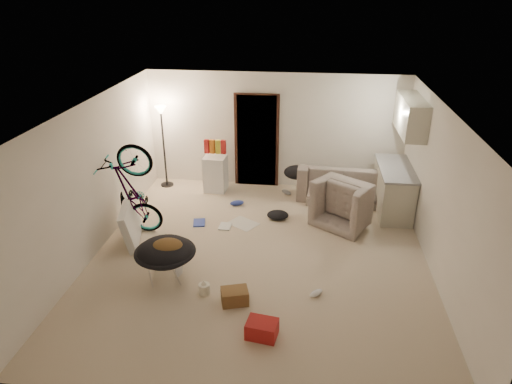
# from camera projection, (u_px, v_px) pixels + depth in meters

# --- Properties ---
(floor) EXTENTS (5.50, 6.00, 0.02)m
(floor) POSITION_uv_depth(u_px,v_px,m) (259.00, 257.00, 7.65)
(floor) COLOR beige
(floor) RESTS_ON ground
(ceiling) EXTENTS (5.50, 6.00, 0.02)m
(ceiling) POSITION_uv_depth(u_px,v_px,m) (260.00, 109.00, 6.59)
(ceiling) COLOR white
(ceiling) RESTS_ON wall_back
(wall_back) EXTENTS (5.50, 0.02, 2.50)m
(wall_back) POSITION_uv_depth(u_px,v_px,m) (275.00, 131.00, 9.83)
(wall_back) COLOR white
(wall_back) RESTS_ON floor
(wall_front) EXTENTS (5.50, 0.02, 2.50)m
(wall_front) POSITION_uv_depth(u_px,v_px,m) (225.00, 316.00, 4.41)
(wall_front) COLOR white
(wall_front) RESTS_ON floor
(wall_left) EXTENTS (0.02, 6.00, 2.50)m
(wall_left) POSITION_uv_depth(u_px,v_px,m) (91.00, 180.00, 7.42)
(wall_left) COLOR white
(wall_left) RESTS_ON floor
(wall_right) EXTENTS (0.02, 6.00, 2.50)m
(wall_right) POSITION_uv_depth(u_px,v_px,m) (443.00, 197.00, 6.82)
(wall_right) COLOR white
(wall_right) RESTS_ON floor
(doorway) EXTENTS (0.85, 0.10, 2.04)m
(doorway) POSITION_uv_depth(u_px,v_px,m) (257.00, 141.00, 9.93)
(doorway) COLOR black
(doorway) RESTS_ON floor
(door_trim) EXTENTS (0.97, 0.04, 2.10)m
(door_trim) POSITION_uv_depth(u_px,v_px,m) (257.00, 141.00, 9.90)
(door_trim) COLOR #371C13
(door_trim) RESTS_ON floor
(floor_lamp) EXTENTS (0.28, 0.28, 1.81)m
(floor_lamp) POSITION_uv_depth(u_px,v_px,m) (162.00, 129.00, 9.74)
(floor_lamp) COLOR black
(floor_lamp) RESTS_ON floor
(kitchen_counter) EXTENTS (0.60, 1.50, 0.88)m
(kitchen_counter) POSITION_uv_depth(u_px,v_px,m) (393.00, 190.00, 9.00)
(kitchen_counter) COLOR beige
(kitchen_counter) RESTS_ON floor
(counter_top) EXTENTS (0.64, 1.54, 0.04)m
(counter_top) POSITION_uv_depth(u_px,v_px,m) (396.00, 168.00, 8.80)
(counter_top) COLOR gray
(counter_top) RESTS_ON kitchen_counter
(kitchen_uppers) EXTENTS (0.38, 1.40, 0.65)m
(kitchen_uppers) POSITION_uv_depth(u_px,v_px,m) (411.00, 116.00, 8.34)
(kitchen_uppers) COLOR beige
(kitchen_uppers) RESTS_ON wall_right
(sofa) EXTENTS (1.89, 0.82, 0.54)m
(sofa) POSITION_uv_depth(u_px,v_px,m) (342.00, 186.00, 9.58)
(sofa) COLOR #3C443D
(sofa) RESTS_ON floor
(armchair) EXTENTS (1.35, 1.32, 0.66)m
(armchair) POSITION_uv_depth(u_px,v_px,m) (350.00, 205.00, 8.64)
(armchair) COLOR #3C443D
(armchair) RESTS_ON floor
(bicycle) EXTENTS (1.81, 0.79, 1.05)m
(bicycle) POSITION_uv_depth(u_px,v_px,m) (134.00, 211.00, 8.11)
(bicycle) COLOR black
(bicycle) RESTS_ON floor
(book_asset) EXTENTS (0.27, 0.24, 0.02)m
(book_asset) POSITION_uv_depth(u_px,v_px,m) (176.00, 278.00, 7.06)
(book_asset) COLOR #A11A18
(book_asset) RESTS_ON floor
(mini_fridge) EXTENTS (0.48, 0.48, 0.78)m
(mini_fridge) POSITION_uv_depth(u_px,v_px,m) (216.00, 173.00, 9.91)
(mini_fridge) COLOR white
(mini_fridge) RESTS_ON floor
(snack_box_0) EXTENTS (0.11, 0.08, 0.30)m
(snack_box_0) POSITION_uv_depth(u_px,v_px,m) (207.00, 146.00, 9.67)
(snack_box_0) COLOR #A11A18
(snack_box_0) RESTS_ON mini_fridge
(snack_box_1) EXTENTS (0.11, 0.09, 0.30)m
(snack_box_1) POSITION_uv_depth(u_px,v_px,m) (212.00, 147.00, 9.66)
(snack_box_1) COLOR #BE6217
(snack_box_1) RESTS_ON mini_fridge
(snack_box_2) EXTENTS (0.12, 0.10, 0.30)m
(snack_box_2) POSITION_uv_depth(u_px,v_px,m) (218.00, 147.00, 9.65)
(snack_box_2) COLOR gold
(snack_box_2) RESTS_ON mini_fridge
(snack_box_3) EXTENTS (0.11, 0.08, 0.30)m
(snack_box_3) POSITION_uv_depth(u_px,v_px,m) (223.00, 147.00, 9.63)
(snack_box_3) COLOR #A11A18
(snack_box_3) RESTS_ON mini_fridge
(saucer_chair) EXTENTS (0.93, 0.93, 0.66)m
(saucer_chair) POSITION_uv_depth(u_px,v_px,m) (166.00, 257.00, 6.91)
(saucer_chair) COLOR silver
(saucer_chair) RESTS_ON floor
(hoodie) EXTENTS (0.55, 0.48, 0.22)m
(hoodie) POSITION_uv_depth(u_px,v_px,m) (167.00, 247.00, 6.80)
(hoodie) COLOR brown
(hoodie) RESTS_ON saucer_chair
(sofa_drape) EXTENTS (0.61, 0.53, 0.28)m
(sofa_drape) POSITION_uv_depth(u_px,v_px,m) (297.00, 172.00, 9.57)
(sofa_drape) COLOR black
(sofa_drape) RESTS_ON sofa
(tv_box) EXTENTS (0.51, 1.06, 0.69)m
(tv_box) POSITION_uv_depth(u_px,v_px,m) (131.00, 223.00, 7.98)
(tv_box) COLOR silver
(tv_box) RESTS_ON floor
(drink_case_a) EXTENTS (0.44, 0.37, 0.22)m
(drink_case_a) POSITION_uv_depth(u_px,v_px,m) (235.00, 296.00, 6.50)
(drink_case_a) COLOR brown
(drink_case_a) RESTS_ON floor
(drink_case_b) EXTENTS (0.43, 0.35, 0.23)m
(drink_case_b) POSITION_uv_depth(u_px,v_px,m) (262.00, 329.00, 5.88)
(drink_case_b) COLOR #A11A18
(drink_case_b) RESTS_ON floor
(juicer) EXTENTS (0.16, 0.16, 0.24)m
(juicer) POSITION_uv_depth(u_px,v_px,m) (204.00, 288.00, 6.69)
(juicer) COLOR #EBE6CC
(juicer) RESTS_ON floor
(newspaper) EXTENTS (0.66, 0.62, 0.01)m
(newspaper) POSITION_uv_depth(u_px,v_px,m) (243.00, 224.00, 8.66)
(newspaper) COLOR beige
(newspaper) RESTS_ON floor
(book_blue) EXTENTS (0.27, 0.34, 0.03)m
(book_blue) POSITION_uv_depth(u_px,v_px,m) (199.00, 223.00, 8.67)
(book_blue) COLOR #3045AF
(book_blue) RESTS_ON floor
(book_white) EXTENTS (0.22, 0.29, 0.03)m
(book_white) POSITION_uv_depth(u_px,v_px,m) (225.00, 226.00, 8.54)
(book_white) COLOR silver
(book_white) RESTS_ON floor
(shoe_0) EXTENTS (0.32, 0.22, 0.11)m
(shoe_0) POSITION_uv_depth(u_px,v_px,m) (237.00, 203.00, 9.35)
(shoe_0) COLOR #3045AF
(shoe_0) RESTS_ON floor
(shoe_1) EXTENTS (0.26, 0.25, 0.10)m
(shoe_1) POSITION_uv_depth(u_px,v_px,m) (286.00, 192.00, 9.84)
(shoe_1) COLOR slate
(shoe_1) RESTS_ON floor
(shoe_4) EXTENTS (0.24, 0.24, 0.09)m
(shoe_4) POSITION_uv_depth(u_px,v_px,m) (316.00, 293.00, 6.67)
(shoe_4) COLOR white
(shoe_4) RESTS_ON floor
(clothes_lump_b) EXTENTS (0.43, 0.38, 0.13)m
(clothes_lump_b) POSITION_uv_depth(u_px,v_px,m) (278.00, 215.00, 8.85)
(clothes_lump_b) COLOR black
(clothes_lump_b) RESTS_ON floor
(clothes_lump_c) EXTENTS (0.51, 0.51, 0.12)m
(clothes_lump_c) POSITION_uv_depth(u_px,v_px,m) (161.00, 251.00, 7.66)
(clothes_lump_c) COLOR silver
(clothes_lump_c) RESTS_ON floor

